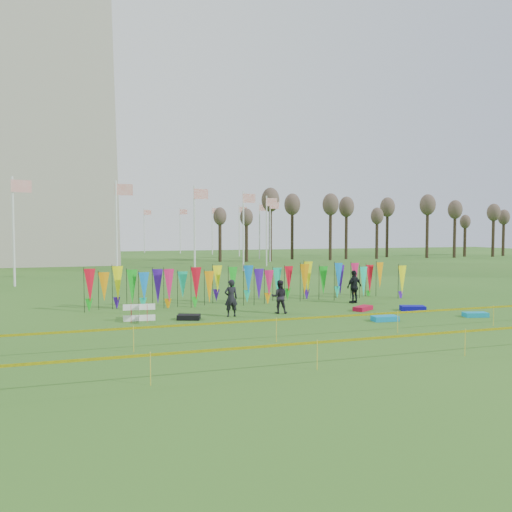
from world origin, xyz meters
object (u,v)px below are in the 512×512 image
object	(u,v)px
kite_bag_black	(189,317)
kite_bag_turquoise	(385,318)
kite_bag_blue	(413,308)
kite_bag_teal	(475,315)
person_mid	(279,297)
box_kite	(139,313)
person_left	(231,298)
person_right	(354,287)
kite_bag_red	(363,308)

from	to	relation	value
kite_bag_black	kite_bag_turquoise	bearing A→B (deg)	-19.73
kite_bag_blue	kite_bag_teal	bearing A→B (deg)	-54.13
person_mid	box_kite	bearing A→B (deg)	19.04
box_kite	person_mid	xyz separation A→B (m)	(6.78, 0.11, 0.42)
box_kite	kite_bag_blue	xyz separation A→B (m)	(13.55, -1.22, -0.27)
person_left	person_mid	distance (m)	2.52
person_left	kite_bag_teal	world-z (taller)	person_left
kite_bag_turquoise	person_mid	bearing A→B (deg)	138.59
person_right	kite_bag_teal	distance (m)	6.67
person_left	person_right	bearing A→B (deg)	-164.79
person_mid	person_right	size ratio (longest dim) A/B	0.89
kite_bag_red	kite_bag_teal	xyz separation A→B (m)	(4.12, -3.31, -0.00)
box_kite	kite_bag_turquoise	size ratio (longest dim) A/B	0.69
kite_bag_turquoise	box_kite	bearing A→B (deg)	162.85
kite_bag_turquoise	kite_bag_teal	distance (m)	4.70
person_mid	kite_bag_red	bearing A→B (deg)	-167.79
kite_bag_blue	kite_bag_red	xyz separation A→B (m)	(-2.36, 0.88, -0.02)
person_left	kite_bag_red	size ratio (longest dim) A/B	1.48
person_right	kite_bag_teal	size ratio (longest dim) A/B	1.68
kite_bag_turquoise	kite_bag_black	size ratio (longest dim) A/B	1.12
person_left	kite_bag_black	bearing A→B (deg)	5.82
box_kite	person_left	size ratio (longest dim) A/B	0.45
person_mid	kite_bag_black	xyz separation A→B (m)	(-4.58, -0.37, -0.71)
kite_bag_black	person_mid	bearing A→B (deg)	4.60
box_kite	person_left	distance (m)	4.30
person_right	kite_bag_turquoise	size ratio (longest dim) A/B	1.61
person_mid	kite_bag_red	size ratio (longest dim) A/B	1.38
person_left	kite_bag_turquoise	size ratio (longest dim) A/B	1.54
person_left	kite_bag_red	xyz separation A→B (m)	(6.92, -0.30, -0.78)
kite_bag_red	kite_bag_blue	bearing A→B (deg)	-20.36
box_kite	person_right	world-z (taller)	person_right
person_left	kite_bag_red	distance (m)	6.97
person_right	kite_bag_black	xyz separation A→B (m)	(-9.81, -2.34, -0.81)
box_kite	kite_bag_blue	size ratio (longest dim) A/B	0.66
person_mid	kite_bag_blue	size ratio (longest dim) A/B	1.37
kite_bag_blue	kite_bag_red	world-z (taller)	kite_bag_blue
person_mid	person_right	xyz separation A→B (m)	(5.23, 1.97, 0.10)
person_mid	kite_bag_black	distance (m)	4.65
person_left	kite_bag_teal	distance (m)	11.64
kite_bag_blue	kite_bag_teal	world-z (taller)	kite_bag_blue
kite_bag_teal	person_mid	bearing A→B (deg)	156.17
kite_bag_turquoise	kite_bag_black	world-z (taller)	kite_bag_black
kite_bag_turquoise	kite_bag_blue	world-z (taller)	kite_bag_blue
person_mid	person_right	world-z (taller)	person_right
kite_bag_turquoise	person_left	bearing A→B (deg)	153.02
box_kite	kite_bag_teal	size ratio (longest dim) A/B	0.72
person_left	kite_bag_turquoise	world-z (taller)	person_left
person_left	kite_bag_teal	size ratio (longest dim) A/B	1.60
kite_bag_red	person_left	bearing A→B (deg)	177.50
kite_bag_teal	kite_bag_blue	bearing A→B (deg)	125.87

